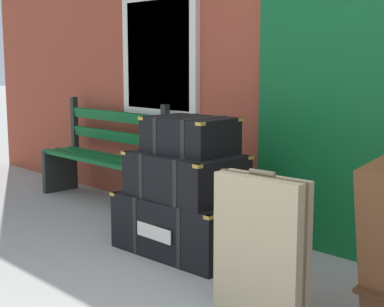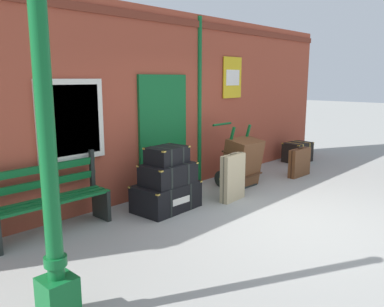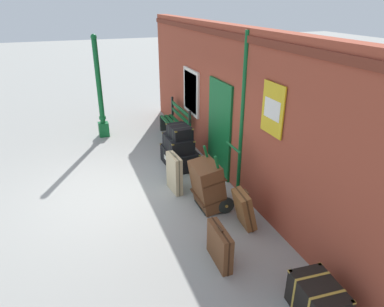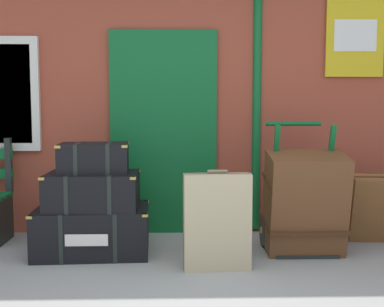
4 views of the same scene
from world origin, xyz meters
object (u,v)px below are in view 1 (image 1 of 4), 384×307
platform_bench (105,158)px  steamer_trunk_top (190,135)px  steamer_trunk_base (188,224)px  steamer_trunk_middle (186,175)px  suitcase_brown (261,247)px

platform_bench → steamer_trunk_top: 1.83m
steamer_trunk_base → steamer_trunk_top: 0.66m
steamer_trunk_middle → steamer_trunk_top: size_ratio=1.28×
steamer_trunk_base → steamer_trunk_middle: steamer_trunk_middle is taller
steamer_trunk_middle → suitcase_brown: size_ratio=0.98×
platform_bench → suitcase_brown: bearing=-18.4°
steamer_trunk_middle → steamer_trunk_top: 0.29m
steamer_trunk_top → suitcase_brown: size_ratio=0.77×
steamer_trunk_base → steamer_trunk_middle: 0.37m
steamer_trunk_base → suitcase_brown: 1.20m
platform_bench → steamer_trunk_top: bearing=-14.8°
platform_bench → steamer_trunk_middle: (1.71, -0.49, 0.14)m
steamer_trunk_middle → steamer_trunk_top: steamer_trunk_top is taller
suitcase_brown → steamer_trunk_top: bearing=156.0°
steamer_trunk_middle → steamer_trunk_top: bearing=71.9°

